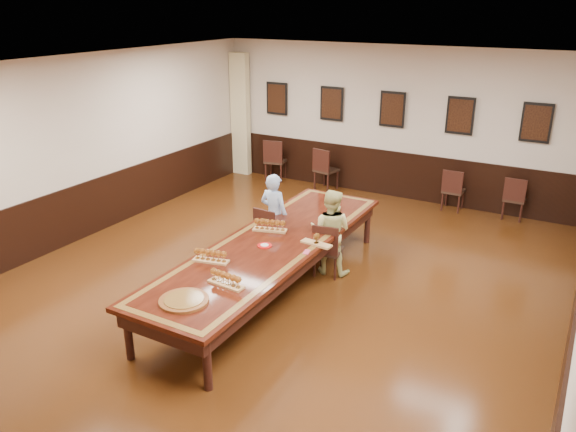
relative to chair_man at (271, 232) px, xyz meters
The scene contains 23 objects.
floor 1.23m from the chair_man, 58.79° to the right, with size 8.00×10.00×0.02m, color black.
ceiling 2.99m from the chair_man, 58.79° to the right, with size 8.00×10.00×0.02m, color white.
wall_back 4.23m from the chair_man, 81.61° to the left, with size 8.00×0.02×3.20m, color beige.
wall_left 3.74m from the chair_man, 163.98° to the right, with size 0.02×10.00×3.20m, color beige.
chair_man is the anchor object (origin of this frame).
chair_woman 1.11m from the chair_man, ahead, with size 0.41×0.44×0.87m, color black, non-canonical shape.
spare_chair_a 4.34m from the chair_man, 119.56° to the left, with size 0.46×0.51×0.99m, color black, non-canonical shape.
spare_chair_b 3.80m from the chair_man, 101.85° to the left, with size 0.45×0.49×0.96m, color black, non-canonical shape.
spare_chair_c 4.30m from the chair_man, 61.21° to the left, with size 0.41×0.44×0.87m, color black, non-canonical shape.
spare_chair_d 5.03m from the chair_man, 49.96° to the left, with size 0.40×0.44×0.86m, color black, non-canonical shape.
person_man 0.28m from the chair_man, 85.22° to the left, with size 0.52×0.34×1.42m, color #5282CD.
person_woman 1.12m from the chair_man, ahead, with size 0.68×0.53×1.36m, color #DAD688.
pink_phone 1.60m from the chair_man, 40.45° to the right, with size 0.08×0.15×0.01m, color #D24664.
curtain 5.07m from the chair_man, 129.42° to the left, with size 0.45×0.18×2.90m, color #CDBF8D.
wainscoting 1.15m from the chair_man, 58.79° to the right, with size 8.00×10.00×1.00m.
conference_table 1.16m from the chair_man, 58.79° to the right, with size 1.40×5.00×0.76m.
posters 4.26m from the chair_man, 81.46° to the left, with size 6.14×0.04×0.74m.
flight_a 0.80m from the chair_man, 60.17° to the right, with size 0.54×0.30×0.19m.
flight_b 1.44m from the chair_man, 30.95° to the right, with size 0.48×0.18×0.17m.
flight_c 1.97m from the chair_man, 83.55° to the right, with size 0.51×0.26×0.18m.
flight_d 2.52m from the chair_man, 71.70° to the right, with size 0.50×0.19×0.18m.
red_plate_grp 1.31m from the chair_man, 62.93° to the right, with size 0.21×0.21×0.03m.
carved_platter 3.01m from the chair_man, 78.60° to the right, with size 0.62×0.62×0.05m.
Camera 1 is at (3.86, -6.34, 4.02)m, focal length 35.00 mm.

